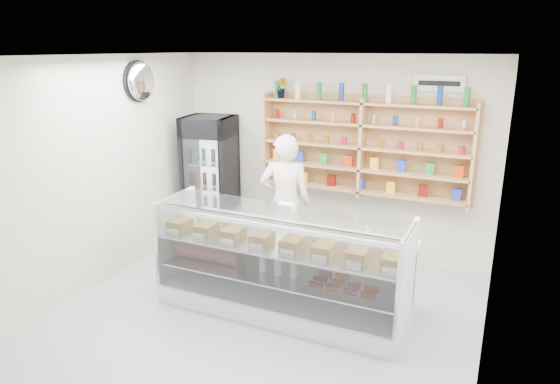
% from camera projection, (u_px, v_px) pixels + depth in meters
% --- Properties ---
extents(room, '(5.00, 5.00, 5.00)m').
position_uv_depth(room, '(245.00, 205.00, 4.86)').
color(room, '#A9A9AE').
rests_on(room, ground).
extents(display_counter, '(2.80, 0.83, 1.22)m').
position_uv_depth(display_counter, '(280.00, 284.00, 5.56)').
color(display_counter, white).
rests_on(display_counter, floor).
extents(shop_worker, '(0.77, 0.63, 1.83)m').
position_uv_depth(shop_worker, '(285.00, 203.00, 6.53)').
color(shop_worker, white).
rests_on(shop_worker, floor).
extents(drinks_cooler, '(0.79, 0.77, 1.92)m').
position_uv_depth(drinks_cooler, '(211.00, 180.00, 7.47)').
color(drinks_cooler, black).
rests_on(drinks_cooler, floor).
extents(wall_shelving, '(2.84, 0.28, 1.33)m').
position_uv_depth(wall_shelving, '(362.00, 147.00, 6.64)').
color(wall_shelving, '#B27754').
rests_on(wall_shelving, back_wall).
extents(potted_plant, '(0.17, 0.14, 0.29)m').
position_uv_depth(potted_plant, '(282.00, 88.00, 6.91)').
color(potted_plant, '#1E6626').
rests_on(potted_plant, wall_shelving).
extents(security_mirror, '(0.15, 0.50, 0.50)m').
position_uv_depth(security_mirror, '(141.00, 81.00, 6.48)').
color(security_mirror, silver).
rests_on(security_mirror, left_wall).
extents(wall_sign, '(0.62, 0.03, 0.20)m').
position_uv_depth(wall_sign, '(439.00, 83.00, 6.15)').
color(wall_sign, white).
rests_on(wall_sign, back_wall).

